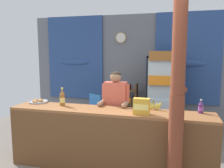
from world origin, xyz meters
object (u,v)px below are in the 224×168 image
Objects in this scene: stall_counter at (106,136)px; banana_bunch at (154,106)px; plastic_lawn_chair at (91,110)px; shopkeeper at (115,105)px; pastry_tray at (38,101)px; timber_post at (177,99)px; soda_bottle_iced_tea at (62,98)px; snack_box_choco_powder at (141,106)px; bottle_shelf_rack at (127,105)px; drink_fridge at (165,90)px; soda_bottle_grape_soda at (201,107)px.

banana_bunch is at bearing 25.12° from stall_counter.
shopkeeper reaches higher than plastic_lawn_chair.
banana_bunch is (2.05, 0.03, 0.04)m from pastry_tray.
timber_post is 7.95× the size of pastry_tray.
stall_counter is 10.46× the size of soda_bottle_iced_tea.
soda_bottle_iced_tea reaches higher than snack_box_choco_powder.
bottle_shelf_rack reaches higher than stall_counter.
stall_counter is 2.14m from drink_fridge.
timber_post is 0.74m from soda_bottle_grape_soda.
soda_bottle_grape_soda is (1.37, 0.29, 0.47)m from stall_counter.
pastry_tray is at bearing 170.99° from snack_box_choco_powder.
pastry_tray is (-1.36, 0.29, 0.40)m from stall_counter.
soda_bottle_iced_tea is (-1.61, -1.75, 0.06)m from drink_fridge.
soda_bottle_grape_soda is 0.88× the size of snack_box_choco_powder.
bottle_shelf_rack is at bearing 56.48° from pastry_tray.
bottle_shelf_rack is 2.45m from soda_bottle_grape_soda.
drink_fridge is 1.23× the size of shopkeeper.
soda_bottle_grape_soda is at bearing 2.42° from soda_bottle_iced_tea.
soda_bottle_grape_soda reaches higher than banana_bunch.
stall_counter is 15.42× the size of soda_bottle_grape_soda.
bottle_shelf_rack is at bearing 128.03° from soda_bottle_grape_soda.
drink_fridge is 7.10× the size of banana_bunch.
timber_post is 3.15× the size of plastic_lawn_chair.
shopkeeper is (-1.02, 0.86, -0.33)m from timber_post.
stall_counter is 1.69× the size of drink_fridge.
shopkeeper is at bearing 139.65° from timber_post.
banana_bunch reaches higher than plastic_lawn_chair.
banana_bunch is at bearing 0.90° from pastry_tray.
banana_bunch is (-0.10, -1.62, -0.01)m from drink_fridge.
timber_post is 2.41× the size of bottle_shelf_rack.
soda_bottle_iced_tea is at bearing -157.19° from shopkeeper.
banana_bunch is (0.68, -0.22, 0.07)m from shopkeeper.
shopkeeper is at bearing 89.62° from stall_counter.
timber_post is 2.83m from bottle_shelf_rack.
drink_fridge is 1.60m from shopkeeper.
soda_bottle_iced_tea is 0.55m from pastry_tray.
shopkeeper is (0.93, -1.28, 0.48)m from plastic_lawn_chair.
stall_counter is at bearing -168.20° from soda_bottle_grape_soda.
banana_bunch reaches higher than bottle_shelf_rack.
stall_counter is 9.42× the size of pastry_tray.
shopkeeper reaches higher than soda_bottle_grape_soda.
drink_fridge is 6.20× the size of soda_bottle_iced_tea.
banana_bunch is (-0.34, 0.64, -0.26)m from timber_post.
bottle_shelf_rack is 5.41× the size of soda_bottle_grape_soda.
shopkeeper is at bearing -119.08° from drink_fridge.
soda_bottle_iced_tea is (-0.83, 0.19, 0.51)m from stall_counter.
plastic_lawn_chair is at bearing 74.32° from pastry_tray.
soda_bottle_iced_tea is at bearing 171.43° from snack_box_choco_powder.
bottle_shelf_rack is (-0.11, 2.18, -0.01)m from stall_counter.
stall_counter is at bearing -154.88° from banana_bunch.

